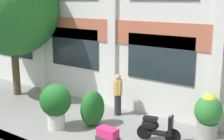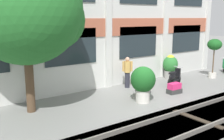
% 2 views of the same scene
% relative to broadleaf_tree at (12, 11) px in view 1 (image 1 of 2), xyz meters
% --- Properties ---
extents(ground_plane, '(80.00, 80.00, 0.00)m').
position_rel_broadleaf_tree_xyz_m(ground_plane, '(4.55, -1.57, -3.81)').
color(ground_plane, gray).
extents(apartment_facade, '(17.00, 0.64, 8.37)m').
position_rel_broadleaf_tree_xyz_m(apartment_facade, '(4.55, 1.54, 0.36)').
color(apartment_facade, silver).
rests_on(apartment_facade, ground).
extents(broadleaf_tree, '(4.39, 4.18, 5.98)m').
position_rel_broadleaf_tree_xyz_m(broadleaf_tree, '(0.00, 0.00, 0.00)').
color(broadleaf_tree, '#4C3826').
rests_on(broadleaf_tree, ground).
extents(potted_plant_ribbed_drum, '(0.88, 0.88, 1.42)m').
position_rel_broadleaf_tree_xyz_m(potted_plant_ribbed_drum, '(8.69, 0.73, -3.03)').
color(potted_plant_ribbed_drum, gray).
rests_on(potted_plant_ribbed_drum, ground).
extents(potted_plant_square_trough, '(0.74, 0.45, 0.51)m').
position_rel_broadleaf_tree_xyz_m(potted_plant_square_trough, '(6.41, -1.60, -3.57)').
color(potted_plant_square_trough, '#333333').
rests_on(potted_plant_square_trough, ground).
extents(potted_plant_stone_basin, '(1.07, 1.07, 1.56)m').
position_rel_broadleaf_tree_xyz_m(potted_plant_stone_basin, '(4.28, -1.68, -2.89)').
color(potted_plant_stone_basin, beige).
rests_on(potted_plant_stone_basin, ground).
extents(scooter_second_parked, '(1.36, 0.60, 0.98)m').
position_rel_broadleaf_tree_xyz_m(scooter_second_parked, '(7.54, -0.57, -3.37)').
color(scooter_second_parked, black).
rests_on(scooter_second_parked, ground).
extents(resident_by_doorway, '(0.46, 0.34, 1.60)m').
position_rel_broadleaf_tree_xyz_m(resident_by_doorway, '(5.28, 0.59, -2.95)').
color(resident_by_doorway, '#282833').
rests_on(resident_by_doorway, ground).
extents(topiary_hedge, '(0.76, 1.02, 1.25)m').
position_rel_broadleaf_tree_xyz_m(topiary_hedge, '(5.16, -0.78, -3.18)').
color(topiary_hedge, '#19561E').
rests_on(topiary_hedge, ground).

